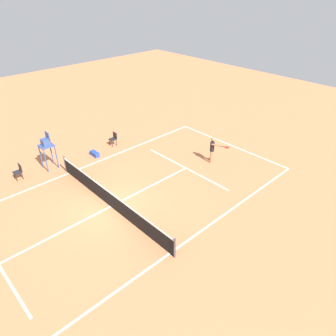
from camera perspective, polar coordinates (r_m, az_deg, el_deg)
The scene contains 9 objects.
ground_plane at distance 16.97m, azimuth -10.34°, elevation -6.89°, with size 60.00×60.00×0.00m, color #D37A4C.
court_lines at distance 16.97m, azimuth -10.34°, elevation -6.88°, with size 9.16×20.85×0.01m.
tennis_net at distance 16.67m, azimuth -10.50°, elevation -5.54°, with size 9.76×0.10×1.07m.
player_serving at distance 20.24m, azimuth 8.15°, elevation 3.63°, with size 1.33×0.58×1.76m.
tennis_ball at distance 20.01m, azimuth 5.94°, elevation 0.10°, with size 0.07×0.07×0.07m, color #CCE033.
umpire_chair at distance 20.57m, azimuth -21.22°, elevation 3.90°, with size 0.80×0.80×2.41m.
courtside_chair_near at distance 20.61m, azimuth -25.53°, elevation -0.50°, with size 0.44×0.46×0.95m.
courtside_chair_mid at distance 22.83m, azimuth -9.87°, elevation 5.35°, with size 0.44×0.46×0.95m.
equipment_bag at distance 21.80m, azimuth -13.17°, elevation 2.53°, with size 0.76×0.32×0.30m, color #2647B7.
Camera 1 is at (-11.61, 6.79, 10.35)m, focal length 33.56 mm.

